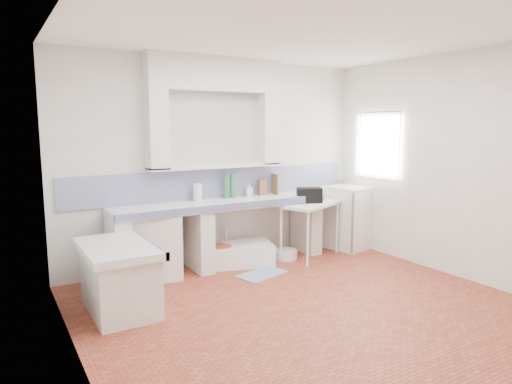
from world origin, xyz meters
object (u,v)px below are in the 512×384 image
stove (153,244)px  fridge (348,217)px  sink (233,255)px  side_table (310,230)px

stove → fridge: size_ratio=0.88×
sink → side_table: side_table is taller
stove → side_table: (2.25, -0.28, -0.03)m
side_table → fridge: size_ratio=0.99×
stove → fridge: (3.08, -0.18, 0.06)m
fridge → sink: bearing=163.2°
stove → side_table: size_ratio=0.89×
stove → fridge: fridge is taller
stove → fridge: 3.09m
sink → fridge: 2.01m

